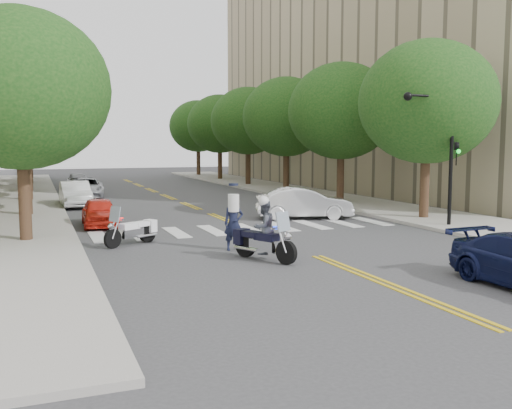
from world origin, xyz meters
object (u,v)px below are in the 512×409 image
officer_standing (234,223)px  motorcycle_police (263,232)px  motorcycle_parked (135,230)px  convertible (304,203)px

officer_standing → motorcycle_police: bearing=-74.8°
motorcycle_police → officer_standing: (-0.29, 1.92, 0.03)m
motorcycle_police → motorcycle_parked: size_ratio=1.13×
motorcycle_parked → convertible: 9.75m
motorcycle_parked → officer_standing: (2.97, -2.33, 0.41)m
motorcycle_parked → convertible: size_ratio=0.44×
convertible → motorcycle_parked: bearing=132.2°
motorcycle_police → motorcycle_parked: bearing=-77.7°
officer_standing → convertible: (5.84, 6.50, -0.16)m
motorcycle_police → officer_standing: motorcycle_police is taller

